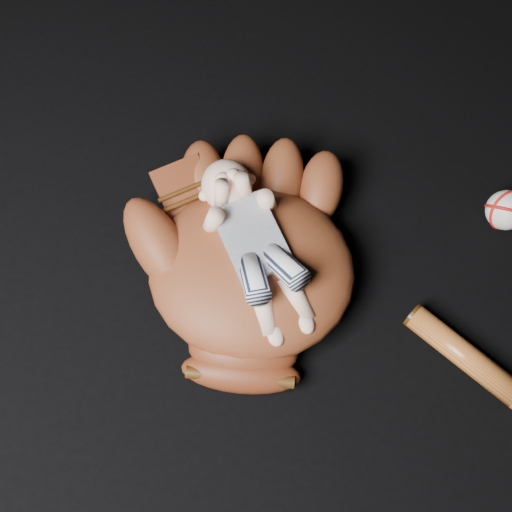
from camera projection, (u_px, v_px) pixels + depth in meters
name	position (u px, v px, depth m)	size (l,w,h in m)	color
baseball_glove	(251.00, 266.00, 1.13)	(0.46, 0.52, 0.16)	#612914
newborn_baby	(258.00, 250.00, 1.09)	(0.16, 0.34, 0.14)	beige
baseball	(506.00, 210.00, 1.22)	(0.08, 0.08, 0.08)	white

